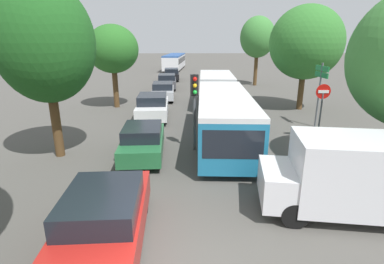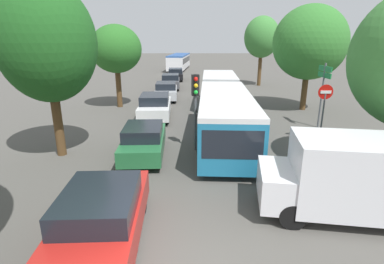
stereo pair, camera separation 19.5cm
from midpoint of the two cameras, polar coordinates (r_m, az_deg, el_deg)
articulated_bus at (r=17.73m, az=5.96°, el=5.92°), size 3.18×15.92×2.35m
city_bus_rear at (r=49.82m, az=-2.47°, el=13.39°), size 3.40×11.23×2.38m
queued_car_red at (r=7.75m, az=-16.19°, el=-15.33°), size 2.01×4.39×1.50m
queued_car_green at (r=12.93m, az=-8.84°, el=-1.60°), size 1.85×4.02×1.38m
queued_car_white at (r=19.10m, az=-6.85°, el=4.93°), size 2.05×4.47×1.53m
queued_car_silver at (r=25.00m, az=-4.81°, el=7.82°), size 1.91×4.16×1.42m
queued_car_graphite at (r=30.56m, az=-4.01°, el=9.61°), size 1.94×4.24×1.45m
queued_car_black at (r=36.81m, az=-3.09°, el=10.93°), size 1.90×4.15×1.42m
white_van at (r=9.55m, az=29.88°, el=-7.35°), size 5.23×2.67×2.31m
traffic_light at (r=13.00m, az=0.98°, el=6.93°), size 0.35×0.38×3.40m
no_entry_sign at (r=15.55m, az=24.08°, el=4.83°), size 0.70×0.08×2.82m
direction_sign_post at (r=18.10m, az=23.94°, el=8.61°), size 0.15×1.40×3.60m
tree_left_mid at (r=13.36m, az=-25.44°, el=14.58°), size 3.81×3.81×7.07m
tree_left_far at (r=22.45m, az=-14.13°, el=15.03°), size 3.59×3.59×5.82m
tree_right_mid at (r=22.38m, az=21.50°, el=15.21°), size 4.87×4.87×7.03m
tree_right_far at (r=33.22m, az=13.12°, el=16.99°), size 3.60×3.60×7.07m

